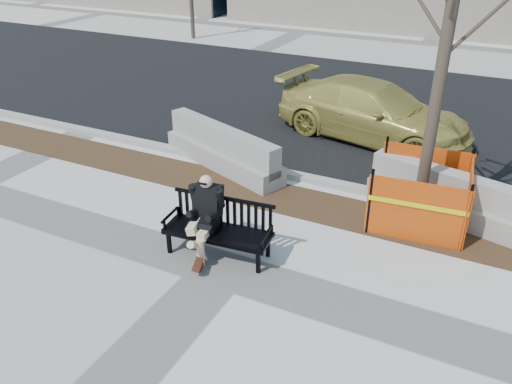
# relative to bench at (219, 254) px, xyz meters

# --- Properties ---
(ground) EXTENTS (120.00, 120.00, 0.00)m
(ground) POSITION_rel_bench_xyz_m (0.26, -0.33, 0.00)
(ground) COLOR beige
(ground) RESTS_ON ground
(mulch_strip) EXTENTS (40.00, 1.20, 0.02)m
(mulch_strip) POSITION_rel_bench_xyz_m (0.26, 2.27, 0.00)
(mulch_strip) COLOR #47301C
(mulch_strip) RESTS_ON ground
(asphalt_street) EXTENTS (60.00, 10.40, 0.01)m
(asphalt_street) POSITION_rel_bench_xyz_m (0.26, 8.47, 0.00)
(asphalt_street) COLOR black
(asphalt_street) RESTS_ON ground
(curb) EXTENTS (60.00, 0.25, 0.12)m
(curb) POSITION_rel_bench_xyz_m (0.26, 3.22, 0.06)
(curb) COLOR #9E9B93
(curb) RESTS_ON ground
(bench) EXTENTS (1.88, 0.84, 0.97)m
(bench) POSITION_rel_bench_xyz_m (0.00, 0.00, 0.00)
(bench) COLOR black
(bench) RESTS_ON ground
(seated_man) EXTENTS (0.68, 1.02, 1.35)m
(seated_man) POSITION_rel_bench_xyz_m (-0.25, 0.02, 0.00)
(seated_man) COLOR black
(seated_man) RESTS_ON ground
(tree_fence) EXTENTS (2.73, 2.73, 6.28)m
(tree_fence) POSITION_rel_bench_xyz_m (2.74, 2.62, 0.00)
(tree_fence) COLOR #F94E10
(tree_fence) RESTS_ON ground
(sedan) EXTENTS (5.20, 2.90, 1.43)m
(sedan) POSITION_rel_bench_xyz_m (0.87, 6.20, 0.00)
(sedan) COLOR #B2A34A
(sedan) RESTS_ON ground
(jersey_barrier_left) EXTENTS (3.36, 1.82, 0.96)m
(jersey_barrier_left) POSITION_rel_bench_xyz_m (-1.64, 3.04, 0.00)
(jersey_barrier_left) COLOR gray
(jersey_barrier_left) RESTS_ON ground
(jersey_barrier_right) EXTENTS (3.29, 1.45, 0.93)m
(jersey_barrier_right) POSITION_rel_bench_xyz_m (3.29, 2.97, 0.00)
(jersey_barrier_right) COLOR #9B9891
(jersey_barrier_right) RESTS_ON ground
(far_tree_left) EXTENTS (2.30, 2.30, 5.52)m
(far_tree_left) POSITION_rel_bench_xyz_m (-9.82, 14.59, 0.00)
(far_tree_left) COLOR #4C3C30
(far_tree_left) RESTS_ON ground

